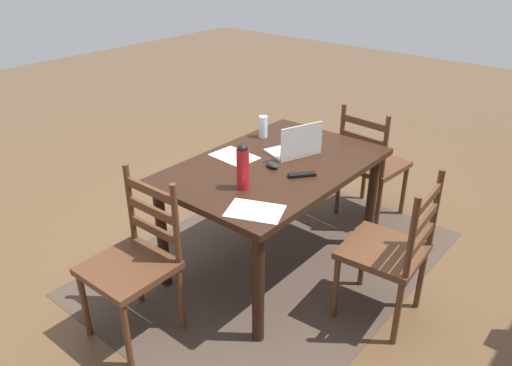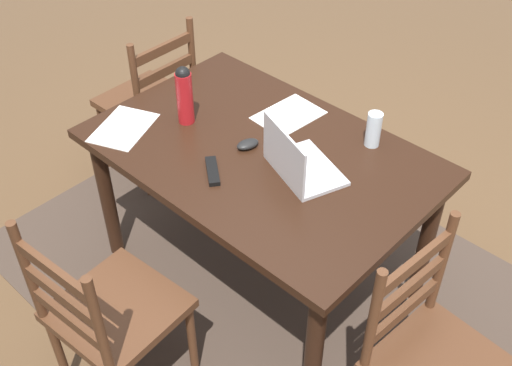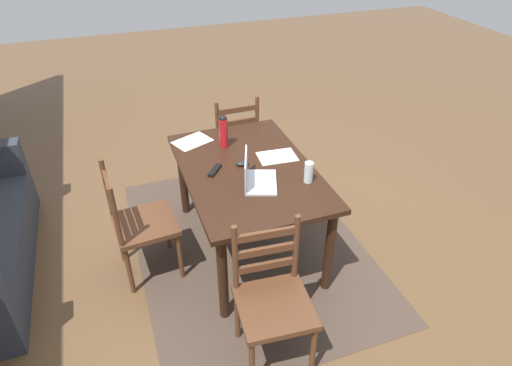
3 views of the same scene
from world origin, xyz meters
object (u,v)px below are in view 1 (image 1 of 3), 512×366
laptop (296,146)px  water_bottle (243,166)px  computer_mouse (272,165)px  dining_table (274,177)px  chair_right_near (134,263)px  drinking_glass (263,127)px  chair_left_far (371,164)px  chair_far_head (390,251)px  tv_remote (302,175)px

laptop → water_bottle: water_bottle is taller
computer_mouse → dining_table: bearing=-138.8°
chair_right_near → water_bottle: 0.81m
drinking_glass → chair_right_near: bearing=6.9°
chair_left_far → laptop: size_ratio=2.52×
chair_right_near → laptop: laptop is taller
chair_far_head → dining_table: bearing=-89.8°
laptop → chair_far_head: bearing=76.0°
chair_left_far → chair_right_near: size_ratio=1.00×
water_bottle → drinking_glass: (-0.70, -0.42, -0.06)m
drinking_glass → tv_remote: size_ratio=0.92×
computer_mouse → water_bottle: bearing=23.6°
dining_table → computer_mouse: (0.05, 0.03, 0.12)m
dining_table → tv_remote: bearing=80.7°
chair_far_head → drinking_glass: size_ratio=6.06×
chair_right_near → drinking_glass: (-1.33, -0.16, 0.38)m
dining_table → drinking_glass: (-0.32, -0.35, 0.18)m
chair_left_far → drinking_glass: chair_left_far is taller
laptop → tv_remote: 0.34m
chair_left_far → laptop: laptop is taller
tv_remote → chair_right_near: bearing=-76.3°
dining_table → chair_right_near: 1.05m
dining_table → chair_far_head: (-0.00, 0.85, -0.21)m
drinking_glass → computer_mouse: size_ratio=1.57×
computer_mouse → drinking_glass: bearing=-118.8°
chair_far_head → computer_mouse: size_ratio=9.50×
chair_right_near → chair_left_far: bearing=169.4°
chair_far_head → chair_right_near: bearing=-45.8°
laptop → tv_remote: (0.25, 0.22, -0.05)m
chair_far_head → tv_remote: 0.68m
dining_table → computer_mouse: computer_mouse is taller
chair_far_head → tv_remote: chair_far_head is taller
chair_right_near → tv_remote: (-0.97, 0.44, 0.32)m
chair_left_far → chair_far_head: bearing=33.3°
water_bottle → drinking_glass: bearing=-149.0°
chair_far_head → tv_remote: (0.04, -0.60, 0.32)m
chair_far_head → water_bottle: size_ratio=3.46×
water_bottle → dining_table: bearing=-169.5°
chair_far_head → drinking_glass: bearing=-104.7°
chair_right_near → drinking_glass: 1.39m
chair_right_near → tv_remote: 1.11m
chair_far_head → laptop: bearing=-104.0°
chair_right_near → dining_table: bearing=169.3°
laptop → chair_left_far: bearing=168.2°
chair_right_near → chair_far_head: (-1.01, 1.04, 0.00)m
tv_remote → chair_far_head: bearing=42.0°
chair_far_head → laptop: 0.93m
chair_right_near → water_bottle: water_bottle is taller
chair_right_near → laptop: bearing=170.2°
dining_table → chair_left_far: size_ratio=1.52×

